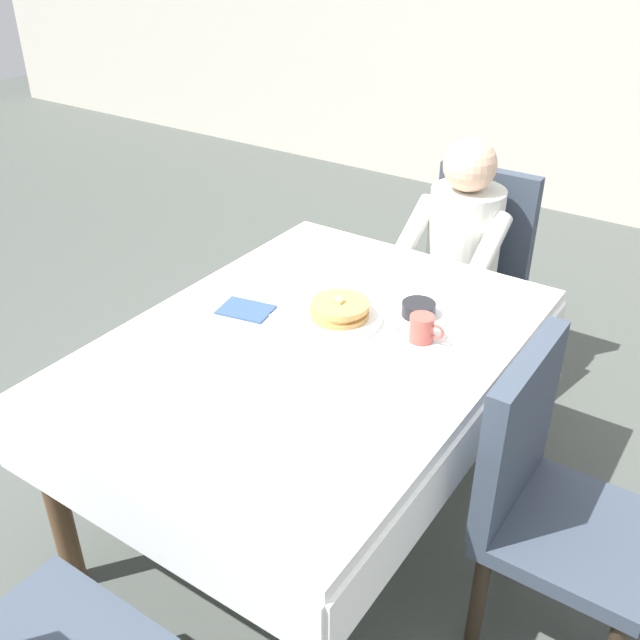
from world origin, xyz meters
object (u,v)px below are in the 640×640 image
Objects in this scene: fork_left_of_plate at (287,306)px; chair_diner at (471,264)px; breakfast_stack at (339,309)px; bowl_butter at (419,309)px; knife_right_of_plate at (387,340)px; chair_right_side at (545,490)px; spoon_near_edge at (268,362)px; dining_table_main at (311,364)px; syrup_pitcher at (311,270)px; cup_coffee at (422,329)px; diner_person at (459,248)px; plate_breakfast at (339,318)px.

chair_diner is at bearing -9.69° from fork_left_of_plate.
bowl_butter is at bearing 41.05° from breakfast_stack.
bowl_butter is 0.19m from knife_right_of_plate.
chair_right_side is 4.65× the size of knife_right_of_plate.
chair_diner reaches higher than spoon_near_edge.
syrup_pitcher is at bearing 124.55° from dining_table_main.
fork_left_of_plate is 0.38m from knife_right_of_plate.
syrup_pitcher reaches higher than fork_left_of_plate.
cup_coffee is at bearing -110.88° from chair_right_side.
fork_left_of_plate is (-0.22, -0.89, 0.07)m from diner_person.
bowl_butter is at bearing 100.90° from chair_diner.
chair_right_side is 0.99m from fork_left_of_plate.
syrup_pitcher reaches higher than bowl_butter.
bowl_butter is at bearing 63.92° from spoon_near_edge.
diner_person reaches higher than fork_left_of_plate.
knife_right_of_plate is (0.16, -0.89, 0.07)m from diner_person.
spoon_near_edge is at bearing -97.13° from plate_breakfast.
dining_table_main is at bearing -121.95° from fork_left_of_plate.
diner_person reaches higher than plate_breakfast.
knife_right_of_plate is at bearing 98.54° from chair_diner.
chair_right_side is at bearing 122.03° from chair_diner.
breakfast_stack is at bearing 76.62° from knife_right_of_plate.
diner_person is 0.74m from syrup_pitcher.
bowl_butter is 0.43m from syrup_pitcher.
diner_person reaches higher than chair_diner.
chair_diner is 6.20× the size of spoon_near_edge.
dining_table_main is 0.36m from cup_coffee.
spoon_near_edge is at bearing -115.71° from bowl_butter.
plate_breakfast is 2.48× the size of cup_coffee.
dining_table_main is at bearing 116.14° from knife_right_of_plate.
dining_table_main is 0.78m from chair_right_side.
breakfast_stack is (0.01, 0.15, 0.13)m from dining_table_main.
spoon_near_edge is (-0.03, -0.17, 0.09)m from dining_table_main.
chair_right_side is 8.45× the size of bowl_butter.
fork_left_of_plate is at bearing 116.12° from spoon_near_edge.
chair_diner reaches higher than fork_left_of_plate.
dining_table_main is 10.16× the size of spoon_near_edge.
breakfast_stack is at bearing -138.95° from bowl_butter.
breakfast_stack is at bearing 87.29° from dining_table_main.
plate_breakfast is at bearing 77.27° from knife_right_of_plate.
bowl_butter reaches higher than knife_right_of_plate.
knife_right_of_plate is (0.16, -1.04, 0.21)m from chair_diner.
cup_coffee is 1.03× the size of bowl_butter.
diner_person reaches higher than knife_right_of_plate.
breakfast_stack is (-0.76, 0.15, 0.25)m from chair_right_side.
plate_breakfast is (-0.77, 0.15, 0.22)m from chair_right_side.
fork_left_of_plate and knife_right_of_plate have the same top height.
plate_breakfast is 1.56× the size of fork_left_of_plate.
spoon_near_edge is at bearing -97.37° from breakfast_stack.
dining_table_main is 0.18m from plate_breakfast.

